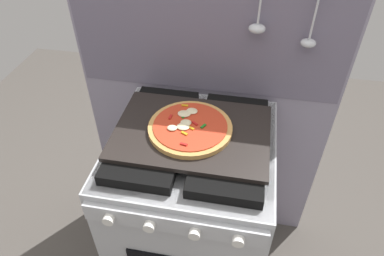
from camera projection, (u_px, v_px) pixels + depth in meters
kitchen_backsplash at (206, 104)px, 1.55m from camera, size 1.10×0.09×1.55m
stove at (192, 211)px, 1.52m from camera, size 0.60×0.64×0.90m
baking_tray at (192, 132)px, 1.22m from camera, size 0.54×0.38×0.02m
pizza_left at (190, 127)px, 1.21m from camera, size 0.29×0.29×0.03m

